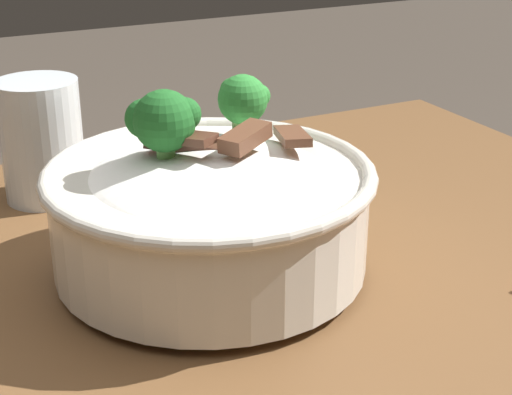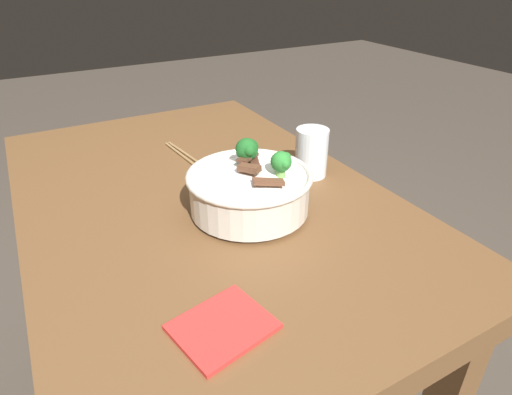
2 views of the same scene
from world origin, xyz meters
name	(u,v)px [view 2 (image 2 of 2)]	position (x,y,z in m)	size (l,w,h in m)	color
dining_table	(203,231)	(0.00, 0.00, 0.69)	(1.19, 0.77, 0.80)	brown
rice_bowl	(250,186)	(0.13, 0.06, 0.86)	(0.26, 0.26, 0.15)	silver
drinking_glass	(311,155)	(0.05, 0.27, 0.85)	(0.08, 0.08, 0.12)	white
chopsticks_pair	(185,155)	(-0.20, 0.04, 0.80)	(0.21, 0.04, 0.01)	#9E7A4C
folded_napkin	(223,327)	(0.40, -0.13, 0.80)	(0.11, 0.14, 0.01)	red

